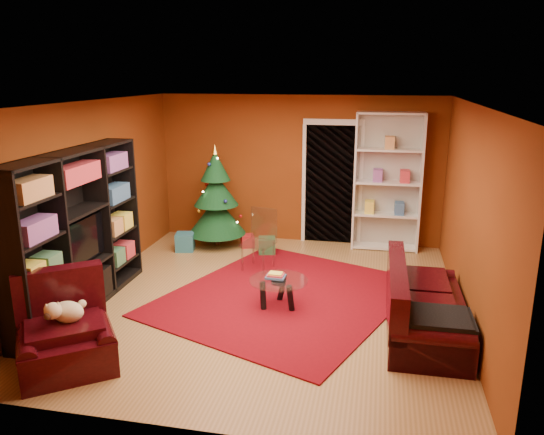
% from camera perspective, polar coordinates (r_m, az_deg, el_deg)
% --- Properties ---
extents(floor, '(5.00, 5.50, 0.05)m').
position_cam_1_polar(floor, '(7.23, -0.65, -9.08)').
color(floor, olive).
rests_on(floor, ground).
extents(ceiling, '(5.00, 5.50, 0.05)m').
position_cam_1_polar(ceiling, '(6.59, -0.72, 12.40)').
color(ceiling, silver).
rests_on(ceiling, wall_back).
extents(wall_back, '(5.00, 0.05, 2.60)m').
position_cam_1_polar(wall_back, '(9.46, 2.91, 5.18)').
color(wall_back, brown).
rests_on(wall_back, ground).
extents(wall_left, '(0.05, 5.50, 2.60)m').
position_cam_1_polar(wall_left, '(7.72, -19.33, 2.02)').
color(wall_left, brown).
rests_on(wall_left, ground).
extents(wall_right, '(0.05, 5.50, 2.60)m').
position_cam_1_polar(wall_right, '(6.74, 20.80, 0.04)').
color(wall_right, brown).
rests_on(wall_right, ground).
extents(doorway, '(1.06, 0.60, 2.16)m').
position_cam_1_polar(doorway, '(9.39, 6.47, 3.47)').
color(doorway, black).
rests_on(doorway, floor).
extents(rug, '(3.81, 4.07, 0.02)m').
position_cam_1_polar(rug, '(7.31, 1.45, -8.48)').
color(rug, maroon).
rests_on(rug, floor).
extents(media_unit, '(0.44, 2.67, 2.04)m').
position_cam_1_polar(media_unit, '(7.09, -20.19, -1.51)').
color(media_unit, black).
rests_on(media_unit, floor).
extents(christmas_tree, '(1.20, 1.20, 1.80)m').
position_cam_1_polar(christmas_tree, '(9.25, -6.03, 2.18)').
color(christmas_tree, '#0C381A').
rests_on(christmas_tree, floor).
extents(gift_box_teal, '(0.36, 0.36, 0.30)m').
position_cam_1_polar(gift_box_teal, '(9.24, -9.33, -2.59)').
color(gift_box_teal, '#256B84').
rests_on(gift_box_teal, floor).
extents(gift_box_green, '(0.33, 0.33, 0.28)m').
position_cam_1_polar(gift_box_green, '(8.95, -0.56, -3.06)').
color(gift_box_green, '#2A6337').
rests_on(gift_box_green, floor).
extents(gift_box_red, '(0.29, 0.29, 0.22)m').
position_cam_1_polar(gift_box_red, '(9.32, -2.66, -2.53)').
color(gift_box_red, maroon).
rests_on(gift_box_red, floor).
extents(white_bookshelf, '(1.12, 0.41, 2.40)m').
position_cam_1_polar(white_bookshelf, '(9.18, 12.31, 3.70)').
color(white_bookshelf, white).
rests_on(white_bookshelf, floor).
extents(armchair, '(1.40, 1.40, 0.78)m').
position_cam_1_polar(armchair, '(5.95, -21.38, -11.38)').
color(armchair, black).
rests_on(armchair, rug).
extents(dog, '(0.50, 0.48, 0.25)m').
position_cam_1_polar(dog, '(5.92, -21.11, -9.45)').
color(dog, '#F1E6C0').
rests_on(dog, armchair).
extents(sofa, '(0.88, 1.93, 0.83)m').
position_cam_1_polar(sofa, '(6.48, 16.28, -8.48)').
color(sofa, black).
rests_on(sofa, rug).
extents(coffee_table, '(0.79, 0.79, 0.47)m').
position_cam_1_polar(coffee_table, '(6.94, 0.70, -8.13)').
color(coffee_table, gray).
rests_on(coffee_table, rug).
extents(acrylic_chair, '(0.54, 0.57, 0.86)m').
position_cam_1_polar(acrylic_chair, '(8.13, -1.51, -2.83)').
color(acrylic_chair, '#66605B').
rests_on(acrylic_chair, rug).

